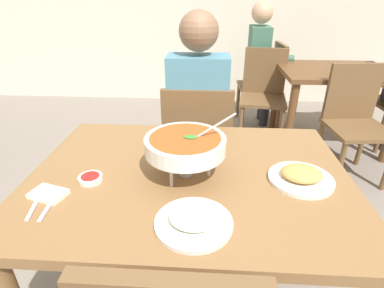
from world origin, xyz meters
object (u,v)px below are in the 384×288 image
at_px(diner_main, 198,107).
at_px(curry_bowl, 185,145).
at_px(dining_table_main, 190,195).
at_px(chair_bg_corner, 263,90).
at_px(chair_bg_right, 354,116).
at_px(chair_diner_main, 198,143).
at_px(chair_bg_middle, 268,80).
at_px(patron_bg_middle, 261,58).
at_px(sauce_dish, 91,178).
at_px(rice_plate, 194,220).
at_px(dining_table_far, 334,84).
at_px(appetizer_plate, 301,176).

relative_size(diner_main, curry_bowl, 3.94).
height_order(dining_table_main, chair_bg_corner, chair_bg_corner).
bearing_deg(chair_bg_right, chair_diner_main, -155.34).
height_order(chair_bg_middle, patron_bg_middle, patron_bg_middle).
xyz_separation_m(chair_bg_corner, patron_bg_middle, (0.02, 0.40, 0.24)).
bearing_deg(curry_bowl, sauce_dish, -169.69).
relative_size(rice_plate, dining_table_far, 0.24).
distance_m(dining_table_main, sauce_dish, 0.39).
bearing_deg(chair_diner_main, curry_bowl, -91.09).
relative_size(dining_table_main, curry_bowl, 3.73).
bearing_deg(dining_table_far, rice_plate, -119.25).
distance_m(diner_main, chair_bg_right, 1.35).
bearing_deg(dining_table_main, chair_diner_main, 90.00).
relative_size(chair_diner_main, appetizer_plate, 3.75).
relative_size(diner_main, rice_plate, 5.46).
bearing_deg(chair_bg_corner, dining_table_main, -107.02).
xyz_separation_m(dining_table_main, dining_table_far, (1.22, 1.83, -0.03)).
relative_size(chair_diner_main, rice_plate, 3.75).
bearing_deg(curry_bowl, diner_main, 88.95).
bearing_deg(sauce_dish, rice_plate, -28.19).
xyz_separation_m(dining_table_main, appetizer_plate, (0.42, -0.03, 0.13)).
distance_m(diner_main, rice_plate, 1.07).
bearing_deg(dining_table_far, chair_diner_main, -138.25).
xyz_separation_m(dining_table_main, sauce_dish, (-0.37, -0.08, 0.12)).
distance_m(appetizer_plate, chair_bg_corner, 2.02).
height_order(chair_bg_middle, chair_bg_corner, same).
xyz_separation_m(dining_table_main, patron_bg_middle, (0.62, 2.37, 0.10)).
distance_m(diner_main, appetizer_plate, 0.91).
bearing_deg(sauce_dish, patron_bg_middle, 68.10).
relative_size(chair_diner_main, patron_bg_middle, 0.69).
bearing_deg(sauce_dish, dining_table_main, 12.24).
distance_m(chair_diner_main, chair_bg_middle, 1.75).
xyz_separation_m(chair_diner_main, sauce_dish, (-0.37, -0.82, 0.26)).
bearing_deg(dining_table_main, chair_bg_right, 46.79).
distance_m(diner_main, chair_bg_middle, 1.74).
distance_m(sauce_dish, dining_table_far, 2.49).
xyz_separation_m(dining_table_far, chair_bg_middle, (-0.52, 0.51, -0.11)).
bearing_deg(chair_bg_right, diner_main, -156.62).
distance_m(rice_plate, patron_bg_middle, 2.73).
xyz_separation_m(diner_main, dining_table_far, (1.22, 1.06, -0.12)).
distance_m(chair_bg_corner, patron_bg_middle, 0.47).
height_order(chair_diner_main, patron_bg_middle, patron_bg_middle).
distance_m(rice_plate, sauce_dish, 0.45).
bearing_deg(rice_plate, chair_bg_middle, 75.66).
distance_m(sauce_dish, chair_bg_right, 2.12).
height_order(dining_table_main, diner_main, diner_main).
height_order(diner_main, curry_bowl, diner_main).
relative_size(diner_main, patron_bg_middle, 1.00).
bearing_deg(chair_diner_main, sauce_dish, -114.12).
xyz_separation_m(curry_bowl, chair_bg_middle, (0.72, 2.36, -0.38)).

